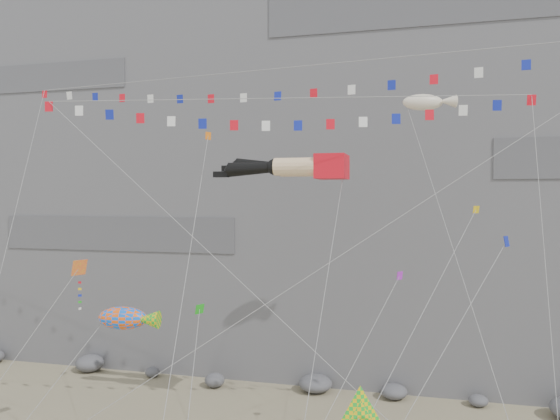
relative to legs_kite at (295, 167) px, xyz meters
name	(u,v)px	position (x,y,z in m)	size (l,w,h in m)	color
cliff	(343,103)	(-0.50, 24.39, 8.03)	(80.00, 28.00, 50.00)	slate
talus_boulders	(316,384)	(-0.50, 9.39, -16.37)	(60.00, 3.00, 1.20)	#5A5B5F
legs_kite	(295,167)	(0.00, 0.00, 0.00)	(8.09, 15.83, 22.28)	red
flag_banner_upper	(295,67)	(0.00, -0.04, 6.02)	(38.90, 13.94, 29.53)	red
flag_banner_lower	(282,99)	(0.14, -3.73, 3.48)	(25.78, 8.27, 24.88)	red
harlequin_kite	(79,268)	(-11.16, -5.52, -5.78)	(5.75, 7.97, 14.03)	red
fish_windsock	(122,318)	(-7.83, -6.58, -8.18)	(7.97, 6.57, 11.99)	#FF570D
delta_kite	(361,415)	(5.00, -9.83, -10.77)	(4.72, 5.37, 8.49)	#E7B90B
blimp_windsock	(423,103)	(7.47, 2.52, 3.96)	(7.26, 13.80, 25.07)	beige
small_kite_a	(207,145)	(-5.05, -1.65, 1.35)	(2.96, 13.93, 23.23)	orange
small_kite_b	(397,281)	(6.13, -1.70, -6.39)	(6.25, 11.17, 16.13)	purple
small_kite_c	(199,312)	(-3.74, -5.96, -7.77)	(2.62, 8.36, 12.24)	#18A119
small_kite_d	(472,218)	(10.25, 1.40, -3.03)	(9.27, 17.69, 23.98)	gold
small_kite_e	(504,246)	(11.37, -3.28, -4.21)	(9.07, 10.14, 18.10)	#1220A1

